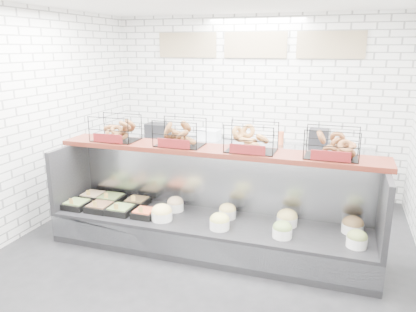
% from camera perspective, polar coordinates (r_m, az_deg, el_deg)
% --- Properties ---
extents(ground, '(5.50, 5.50, 0.00)m').
position_cam_1_polar(ground, '(5.01, -1.01, -14.45)').
color(ground, black).
rests_on(ground, ground).
extents(room_shell, '(5.02, 5.51, 3.01)m').
position_cam_1_polar(room_shell, '(4.94, 1.24, 10.33)').
color(room_shell, white).
rests_on(room_shell, ground).
extents(display_case, '(4.00, 0.90, 1.20)m').
position_cam_1_polar(display_case, '(5.15, 0.12, -9.46)').
color(display_case, black).
rests_on(display_case, ground).
extents(bagel_shelf, '(4.10, 0.50, 0.40)m').
position_cam_1_polar(bagel_shelf, '(4.97, 0.89, 2.39)').
color(bagel_shelf, '#44150E').
rests_on(bagel_shelf, display_case).
extents(prep_counter, '(4.00, 0.60, 1.20)m').
position_cam_1_polar(prep_counter, '(6.99, 5.54, -1.60)').
color(prep_counter, '#93969B').
rests_on(prep_counter, ground).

